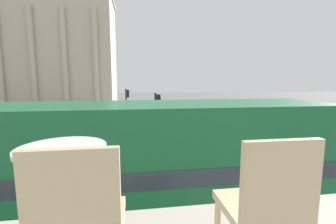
{
  "coord_description": "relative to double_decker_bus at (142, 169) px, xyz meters",
  "views": [
    {
      "loc": [
        1.15,
        -1.96,
        4.79
      ],
      "look_at": [
        3.8,
        15.84,
        2.38
      ],
      "focal_mm": 24.0,
      "sensor_mm": 36.0,
      "label": 1
    }
  ],
  "objects": [
    {
      "name": "cafe_chair_0",
      "position": [
        -0.42,
        -5.06,
        1.78
      ],
      "size": [
        0.4,
        0.4,
        0.91
      ],
      "rotation": [
        0.0,
        0.0,
        -0.1
      ],
      "color": "#D1B789",
      "rests_on": "cafe_floor_slab"
    },
    {
      "name": "plaza_building_left",
      "position": [
        -17.02,
        41.49,
        8.12
      ],
      "size": [
        26.29,
        12.85,
        20.94
      ],
      "color": "beige",
      "rests_on": "ground_plane"
    },
    {
      "name": "cafe_dining_table",
      "position": [
        -0.66,
        -4.49,
        1.8
      ],
      "size": [
        0.6,
        0.6,
        0.73
      ],
      "color": "#2D2D30",
      "rests_on": "cafe_floor_slab"
    },
    {
      "name": "pedestrian_grey",
      "position": [
        -1.48,
        19.82,
        -1.34
      ],
      "size": [
        0.32,
        0.32,
        1.75
      ],
      "rotation": [
        0.0,
        0.0,
        4.19
      ],
      "color": "#282B33",
      "rests_on": "ground_plane"
    },
    {
      "name": "cafe_chair_1",
      "position": [
        0.53,
        -5.06,
        1.78
      ],
      "size": [
        0.4,
        0.4,
        0.91
      ],
      "rotation": [
        0.0,
        0.0,
        -0.08
      ],
      "color": "#D1B789",
      "rests_on": "cafe_floor_slab"
    },
    {
      "name": "pedestrian_white",
      "position": [
        -7.73,
        28.65,
        -1.36
      ],
      "size": [
        0.32,
        0.32,
        1.71
      ],
      "rotation": [
        0.0,
        0.0,
        2.02
      ],
      "color": "#282B33",
      "rests_on": "ground_plane"
    },
    {
      "name": "double_decker_bus",
      "position": [
        0.0,
        0.0,
        0.0
      ],
      "size": [
        10.73,
        2.74,
        4.2
      ],
      "rotation": [
        0.0,
        0.0,
        0.04
      ],
      "color": "black",
      "rests_on": "ground_plane"
    },
    {
      "name": "pedestrian_yellow",
      "position": [
        -8.29,
        26.3,
        -1.4
      ],
      "size": [
        0.32,
        0.32,
        1.64
      ],
      "rotation": [
        0.0,
        0.0,
        3.43
      ],
      "color": "#282B33",
      "rests_on": "ground_plane"
    },
    {
      "name": "traffic_light_mid",
      "position": [
        -0.87,
        14.85,
        0.37
      ],
      "size": [
        0.42,
        0.24,
        4.18
      ],
      "color": "black",
      "rests_on": "ground_plane"
    },
    {
      "name": "traffic_light_near",
      "position": [
        1.12,
        6.96,
        0.36
      ],
      "size": [
        0.42,
        0.24,
        4.16
      ],
      "color": "black",
      "rests_on": "ground_plane"
    },
    {
      "name": "pedestrian_blue",
      "position": [
        -3.3,
        17.6,
        -1.43
      ],
      "size": [
        0.32,
        0.32,
        1.6
      ],
      "rotation": [
        0.0,
        0.0,
        2.14
      ],
      "color": "#282B33",
      "rests_on": "ground_plane"
    }
  ]
}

